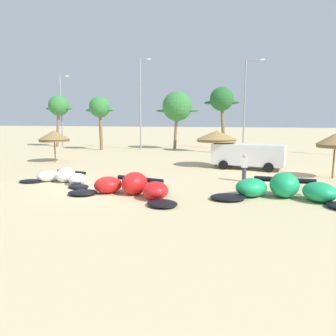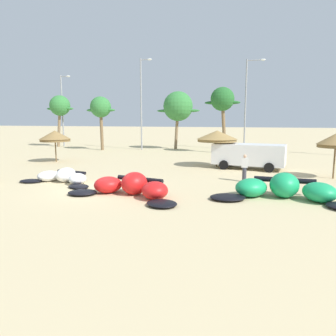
% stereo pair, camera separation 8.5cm
% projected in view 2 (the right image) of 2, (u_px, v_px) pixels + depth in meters
% --- Properties ---
extents(ground_plane, '(260.00, 260.00, 0.00)m').
position_uv_depth(ground_plane, '(99.00, 190.00, 16.70)').
color(ground_plane, '#C6B284').
extents(kite_left, '(5.05, 2.76, 0.85)m').
position_uv_depth(kite_left, '(63.00, 177.00, 18.59)').
color(kite_left, black).
rests_on(kite_left, ground).
extents(kite_left_of_center, '(6.05, 3.48, 1.11)m').
position_uv_depth(kite_left_of_center, '(131.00, 187.00, 15.41)').
color(kite_left_of_center, black).
rests_on(kite_left_of_center, ground).
extents(kite_center, '(6.86, 3.33, 1.18)m').
position_uv_depth(kite_center, '(284.00, 189.00, 14.78)').
color(kite_center, black).
rests_on(kite_center, ground).
extents(beach_umbrella_near_van, '(2.63, 2.63, 2.70)m').
position_uv_depth(beach_umbrella_near_van, '(55.00, 136.00, 27.31)').
color(beach_umbrella_near_van, brown).
rests_on(beach_umbrella_near_van, ground).
extents(beach_umbrella_middle, '(3.12, 3.12, 2.80)m').
position_uv_depth(beach_umbrella_middle, '(217.00, 136.00, 24.50)').
color(beach_umbrella_middle, brown).
rests_on(beach_umbrella_middle, ground).
extents(beach_umbrella_near_palms, '(2.24, 2.24, 2.81)m').
position_uv_depth(beach_umbrella_near_palms, '(336.00, 140.00, 19.58)').
color(beach_umbrella_near_palms, brown).
rests_on(beach_umbrella_near_palms, ground).
extents(parked_van, '(5.38, 2.88, 1.84)m').
position_uv_depth(parked_van, '(247.00, 154.00, 23.66)').
color(parked_van, white).
rests_on(parked_van, ground).
extents(person_near_kites, '(0.36, 0.24, 1.62)m').
position_uv_depth(person_near_kites, '(245.00, 168.00, 18.80)').
color(person_near_kites, '#383842').
rests_on(person_near_kites, ground).
extents(palm_leftmost, '(3.98, 2.65, 6.72)m').
position_uv_depth(palm_leftmost, '(60.00, 106.00, 41.95)').
color(palm_leftmost, '#7F6647').
rests_on(palm_leftmost, ground).
extents(palm_left, '(3.65, 2.44, 6.27)m').
position_uv_depth(palm_left, '(101.00, 108.00, 37.46)').
color(palm_left, brown).
rests_on(palm_left, ground).
extents(palm_left_of_gap, '(5.30, 3.54, 6.94)m').
position_uv_depth(palm_left_of_gap, '(178.00, 107.00, 38.38)').
color(palm_left_of_gap, '#7F6647').
rests_on(palm_left_of_gap, ground).
extents(palm_center_left, '(3.78, 2.52, 7.02)m').
position_uv_depth(palm_center_left, '(222.00, 100.00, 33.88)').
color(palm_center_left, brown).
rests_on(palm_center_left, ground).
extents(lamppost_west, '(1.49, 0.24, 9.30)m').
position_uv_depth(lamppost_west, '(63.00, 108.00, 42.46)').
color(lamppost_west, gray).
rests_on(lamppost_west, ground).
extents(lamppost_west_center, '(1.45, 0.24, 10.62)m').
position_uv_depth(lamppost_west_center, '(142.00, 101.00, 37.89)').
color(lamppost_west_center, gray).
rests_on(lamppost_west_center, ground).
extents(lamppost_east_center, '(2.15, 0.24, 10.48)m').
position_uv_depth(lamppost_east_center, '(247.00, 100.00, 37.46)').
color(lamppost_east_center, gray).
rests_on(lamppost_east_center, ground).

